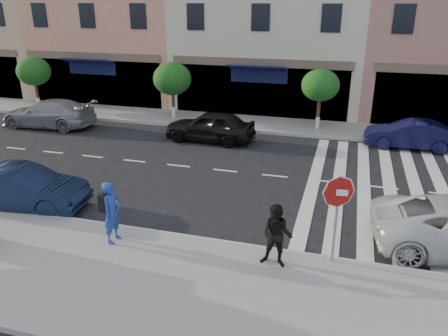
# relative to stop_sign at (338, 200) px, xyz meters

# --- Properties ---
(ground) EXTENTS (120.00, 120.00, 0.00)m
(ground) POSITION_rel_stop_sign_xyz_m (-4.46, 1.67, -1.87)
(ground) COLOR black
(ground) RESTS_ON ground
(sidewalk_near) EXTENTS (60.00, 4.50, 0.15)m
(sidewalk_near) POSITION_rel_stop_sign_xyz_m (-4.46, -2.08, -1.79)
(sidewalk_near) COLOR gray
(sidewalk_near) RESTS_ON ground
(sidewalk_far) EXTENTS (60.00, 3.00, 0.15)m
(sidewalk_far) POSITION_rel_stop_sign_xyz_m (-4.46, 12.67, -1.79)
(sidewalk_far) COLOR gray
(sidewalk_far) RESTS_ON ground
(building_centre) EXTENTS (11.00, 9.00, 11.00)m
(building_centre) POSITION_rel_stop_sign_xyz_m (-4.96, 18.67, 3.63)
(building_centre) COLOR beige
(building_centre) RESTS_ON ground
(street_tree_wa) EXTENTS (2.00, 2.00, 3.05)m
(street_tree_wa) POSITION_rel_stop_sign_xyz_m (-18.46, 12.47, 0.47)
(street_tree_wa) COLOR #473323
(street_tree_wa) RESTS_ON sidewalk_far
(street_tree_wb) EXTENTS (2.10, 2.10, 3.06)m
(street_tree_wb) POSITION_rel_stop_sign_xyz_m (-9.46, 12.47, 0.44)
(street_tree_wb) COLOR #473323
(street_tree_wb) RESTS_ON sidewalk_far
(street_tree_c) EXTENTS (1.90, 1.90, 3.04)m
(street_tree_c) POSITION_rel_stop_sign_xyz_m (-1.46, 12.47, 0.49)
(street_tree_c) COLOR #473323
(street_tree_c) RESTS_ON sidewalk_far
(stop_sign) EXTENTS (0.83, 0.13, 2.34)m
(stop_sign) POSITION_rel_stop_sign_xyz_m (0.00, 0.00, 0.00)
(stop_sign) COLOR gray
(stop_sign) RESTS_ON sidewalk_near
(photographer) EXTENTS (0.47, 0.67, 1.74)m
(photographer) POSITION_rel_stop_sign_xyz_m (-5.80, -0.64, -0.85)
(photographer) COLOR #203B97
(photographer) RESTS_ON sidewalk_near
(walker) EXTENTS (0.83, 0.66, 1.64)m
(walker) POSITION_rel_stop_sign_xyz_m (-1.35, -0.56, -0.90)
(walker) COLOR black
(walker) RESTS_ON sidewalk_near
(car_near_mid) EXTENTS (4.35, 1.98, 1.38)m
(car_near_mid) POSITION_rel_stop_sign_xyz_m (-9.85, 0.67, -1.17)
(car_near_mid) COLOR black
(car_near_mid) RESTS_ON ground
(car_far_left) EXTENTS (5.09, 2.25, 1.45)m
(car_far_left) POSITION_rel_stop_sign_xyz_m (-15.29, 9.27, -1.14)
(car_far_left) COLOR gray
(car_far_left) RESTS_ON ground
(car_far_mid) EXTENTS (4.33, 1.83, 1.46)m
(car_far_mid) POSITION_rel_stop_sign_xyz_m (-6.26, 9.27, -1.14)
(car_far_mid) COLOR black
(car_far_mid) RESTS_ON ground
(car_far_right) EXTENTS (3.98, 1.40, 1.31)m
(car_far_right) POSITION_rel_stop_sign_xyz_m (2.83, 10.77, -1.21)
(car_far_right) COLOR #0E0E33
(car_far_right) RESTS_ON ground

